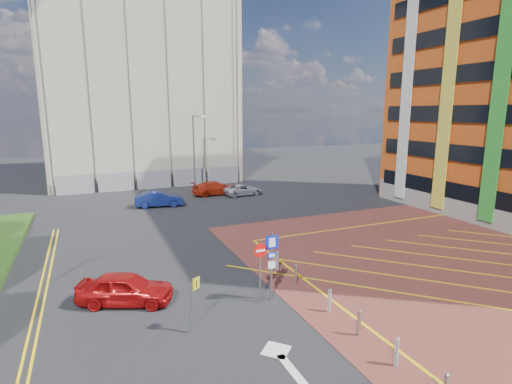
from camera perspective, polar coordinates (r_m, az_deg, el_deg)
ground at (r=17.81m, az=2.09°, el=-16.74°), size 140.00×140.00×0.00m
forecourt at (r=26.49m, az=31.02°, el=-8.73°), size 26.00×26.00×0.02m
lamp_back at (r=43.73m, az=-8.78°, el=6.05°), size 1.53×0.16×8.00m
sign_cluster at (r=17.92m, az=1.64°, el=-9.68°), size 1.17×0.12×3.20m
warning_sign at (r=15.94m, az=-9.00°, el=-14.71°), size 0.57×0.38×2.25m
bollard_row at (r=17.36m, az=11.73°, el=-16.04°), size 0.14×11.14×0.90m
construction_building at (r=54.65m, az=-16.53°, el=13.77°), size 21.20×19.20×22.00m
construction_fence at (r=45.46m, az=-13.04°, el=1.82°), size 21.60×0.06×2.00m
car_red_left at (r=19.09m, az=-18.17°, el=-12.96°), size 4.48×3.17×1.42m
car_blue_back at (r=36.71m, az=-13.61°, el=-0.96°), size 4.42×2.12×1.40m
car_red_back at (r=40.94m, az=-5.83°, el=0.57°), size 4.83×2.11×1.38m
car_silver_back at (r=40.54m, az=-1.84°, el=0.32°), size 4.11×2.14×1.11m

